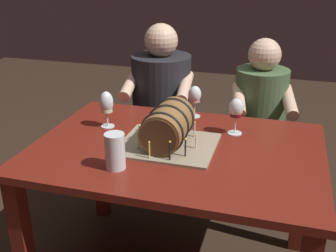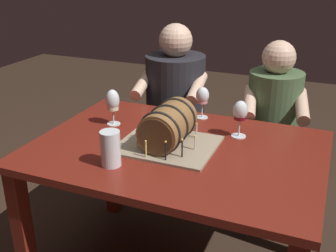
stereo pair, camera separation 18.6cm
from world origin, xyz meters
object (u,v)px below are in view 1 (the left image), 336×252
at_px(wine_glass_rose, 195,96).
at_px(person_seated_right, 257,137).
at_px(person_seated_left, 162,117).
at_px(beer_pint, 115,152).
at_px(wine_glass_white, 106,104).
at_px(dining_table, 177,167).
at_px(barrel_cake, 168,128).
at_px(wine_glass_red, 236,110).

height_order(wine_glass_rose, person_seated_right, person_seated_right).
xyz_separation_m(wine_glass_rose, person_seated_left, (-0.31, 0.38, -0.30)).
xyz_separation_m(beer_pint, person_seated_left, (-0.13, 1.04, -0.25)).
bearing_deg(wine_glass_white, beer_pint, -61.74).
distance_m(wine_glass_rose, person_seated_left, 0.57).
height_order(dining_table, barrel_cake, barrel_cake).
distance_m(dining_table, person_seated_right, 0.85).
distance_m(dining_table, person_seated_left, 0.84).
xyz_separation_m(wine_glass_white, wine_glass_red, (0.64, 0.09, 0.00)).
relative_size(wine_glass_white, person_seated_left, 0.16).
bearing_deg(person_seated_left, beer_pint, -83.13).
distance_m(beer_pint, person_seated_left, 1.08).
height_order(wine_glass_red, person_seated_left, person_seated_left).
xyz_separation_m(person_seated_left, person_seated_right, (0.63, -0.00, -0.06)).
bearing_deg(wine_glass_rose, barrel_cake, -94.50).
distance_m(wine_glass_rose, beer_pint, 0.69).
distance_m(dining_table, beer_pint, 0.37).
bearing_deg(wine_glass_white, dining_table, -17.86).
distance_m(wine_glass_white, wine_glass_red, 0.64).
bearing_deg(person_seated_right, dining_table, -112.21).
bearing_deg(barrel_cake, wine_glass_white, 159.33).
xyz_separation_m(wine_glass_red, person_seated_left, (-0.55, 0.55, -0.31)).
xyz_separation_m(wine_glass_white, person_seated_left, (0.09, 0.64, -0.30)).
bearing_deg(wine_glass_white, person_seated_right, 41.83).
bearing_deg(dining_table, wine_glass_rose, 91.33).
bearing_deg(wine_glass_red, beer_pint, -130.65).
relative_size(wine_glass_white, wine_glass_rose, 1.09).
bearing_deg(beer_pint, wine_glass_white, 118.26).
height_order(beer_pint, person_seated_left, person_seated_left).
height_order(dining_table, beer_pint, beer_pint).
bearing_deg(beer_pint, wine_glass_rose, 74.81).
xyz_separation_m(wine_glass_rose, beer_pint, (-0.18, -0.66, -0.05)).
distance_m(wine_glass_white, person_seated_right, 1.03).
xyz_separation_m(wine_glass_rose, person_seated_right, (0.32, 0.38, -0.36)).
relative_size(barrel_cake, wine_glass_rose, 2.52).
bearing_deg(person_seated_left, barrel_cake, -70.67).
distance_m(barrel_cake, wine_glass_red, 0.36).
distance_m(beer_pint, person_seated_right, 1.20).
relative_size(wine_glass_red, beer_pint, 1.19).
xyz_separation_m(barrel_cake, beer_pint, (-0.15, -0.26, -0.02)).
height_order(wine_glass_white, beer_pint, wine_glass_white).
relative_size(dining_table, beer_pint, 8.63).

